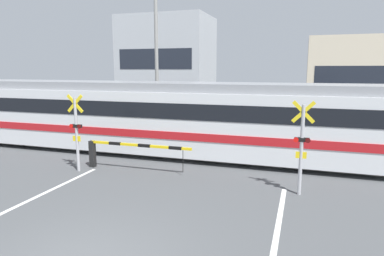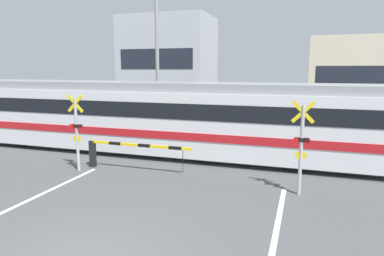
{
  "view_description": "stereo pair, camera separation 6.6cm",
  "coord_description": "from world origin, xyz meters",
  "px_view_note": "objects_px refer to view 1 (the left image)",
  "views": [
    {
      "loc": [
        3.97,
        -5.14,
        3.83
      ],
      "look_at": [
        0.0,
        7.04,
        1.6
      ],
      "focal_mm": 32.0,
      "sensor_mm": 36.0,
      "label": 1
    },
    {
      "loc": [
        4.04,
        -5.12,
        3.83
      ],
      "look_at": [
        0.0,
        7.04,
        1.6
      ],
      "focal_mm": 32.0,
      "sensor_mm": 36.0,
      "label": 2
    }
  ],
  "objects_px": {
    "crossing_signal_right": "(302,144)",
    "crossing_signal_left": "(76,129)",
    "crossing_barrier_near": "(118,150)",
    "pedestrian": "(225,117)",
    "commuter_train": "(144,115)",
    "crossing_barrier_far": "(273,131)"
  },
  "relations": [
    {
      "from": "commuter_train",
      "to": "pedestrian",
      "type": "distance_m",
      "value": 5.95
    },
    {
      "from": "crossing_barrier_near",
      "to": "crossing_signal_left",
      "type": "xyz_separation_m",
      "value": [
        -1.36,
        -0.64,
        0.81
      ]
    },
    {
      "from": "crossing_barrier_far",
      "to": "pedestrian",
      "type": "relative_size",
      "value": 2.35
    },
    {
      "from": "commuter_train",
      "to": "crossing_signal_right",
      "type": "bearing_deg",
      "value": -26.9
    },
    {
      "from": "crossing_barrier_near",
      "to": "pedestrian",
      "type": "xyz_separation_m",
      "value": [
        2.31,
        8.18,
        0.25
      ]
    },
    {
      "from": "crossing_barrier_near",
      "to": "crossing_signal_left",
      "type": "height_order",
      "value": "crossing_signal_left"
    },
    {
      "from": "crossing_signal_right",
      "to": "pedestrian",
      "type": "xyz_separation_m",
      "value": [
        -4.33,
        8.82,
        -0.56
      ]
    },
    {
      "from": "commuter_train",
      "to": "crossing_signal_right",
      "type": "relative_size",
      "value": 7.06
    },
    {
      "from": "crossing_barrier_near",
      "to": "crossing_signal_right",
      "type": "bearing_deg",
      "value": -5.5
    },
    {
      "from": "commuter_train",
      "to": "crossing_barrier_far",
      "type": "xyz_separation_m",
      "value": [
        5.58,
        3.12,
        -0.95
      ]
    },
    {
      "from": "pedestrian",
      "to": "crossing_signal_right",
      "type": "bearing_deg",
      "value": -63.87
    },
    {
      "from": "pedestrian",
      "to": "commuter_train",
      "type": "bearing_deg",
      "value": -116.25
    },
    {
      "from": "crossing_signal_right",
      "to": "commuter_train",
      "type": "bearing_deg",
      "value": 153.1
    },
    {
      "from": "crossing_signal_left",
      "to": "crossing_barrier_far",
      "type": "bearing_deg",
      "value": 45.0
    },
    {
      "from": "crossing_barrier_near",
      "to": "crossing_signal_left",
      "type": "bearing_deg",
      "value": -154.77
    },
    {
      "from": "crossing_barrier_near",
      "to": "crossing_signal_right",
      "type": "xyz_separation_m",
      "value": [
        6.64,
        -0.64,
        0.81
      ]
    },
    {
      "from": "crossing_barrier_far",
      "to": "commuter_train",
      "type": "bearing_deg",
      "value": -150.81
    },
    {
      "from": "pedestrian",
      "to": "crossing_barrier_far",
      "type": "bearing_deg",
      "value": -36.28
    },
    {
      "from": "crossing_barrier_far",
      "to": "crossing_signal_left",
      "type": "relative_size",
      "value": 1.45
    },
    {
      "from": "crossing_signal_right",
      "to": "crossing_signal_left",
      "type": "bearing_deg",
      "value": 180.0
    },
    {
      "from": "commuter_train",
      "to": "crossing_signal_right",
      "type": "xyz_separation_m",
      "value": [
        6.94,
        -3.52,
        -0.14
      ]
    },
    {
      "from": "crossing_barrier_far",
      "to": "pedestrian",
      "type": "bearing_deg",
      "value": 143.72
    }
  ]
}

